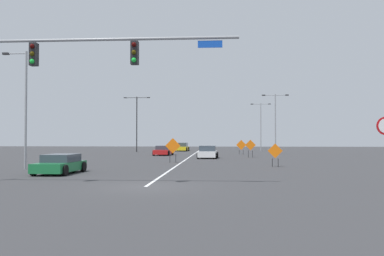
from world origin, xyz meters
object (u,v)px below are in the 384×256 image
object	(u,v)px
car_red_distant	(163,151)
car_yellow_approaching	(182,147)
street_lamp_mid_left	(275,118)
construction_sign_median_far	(275,152)
construction_sign_left_shoulder	(241,145)
construction_sign_right_lane	(173,147)
car_green_near	(60,164)
street_lamp_mid_right	(24,104)
street_lamp_near_left	(261,123)
construction_sign_right_shoulder	(250,146)
street_lamp_near_right	(137,119)
car_white_mid	(208,152)
traffic_signal_assembly	(35,67)

from	to	relation	value
car_red_distant	car_yellow_approaching	xyz separation A→B (m)	(0.91, 16.09, 0.08)
street_lamp_mid_left	car_red_distant	distance (m)	16.02
construction_sign_median_far	construction_sign_left_shoulder	distance (m)	22.56
construction_sign_right_lane	car_green_near	distance (m)	12.48
street_lamp_mid_right	street_lamp_near_left	distance (m)	44.44
street_lamp_mid_left	car_yellow_approaching	world-z (taller)	street_lamp_mid_left
construction_sign_median_far	car_green_near	xyz separation A→B (m)	(-14.05, -6.36, -0.54)
construction_sign_right_shoulder	construction_sign_right_lane	size ratio (longest dim) A/B	0.91
street_lamp_near_right	construction_sign_left_shoulder	bearing A→B (deg)	-28.09
street_lamp_near_right	street_lamp_mid_right	world-z (taller)	street_lamp_near_right
construction_sign_left_shoulder	construction_sign_right_lane	xyz separation A→B (m)	(-7.13, -17.82, 0.20)
car_white_mid	street_lamp_mid_left	bearing A→B (deg)	52.18
street_lamp_near_right	street_lamp_mid_left	bearing A→B (deg)	-18.89
car_white_mid	car_yellow_approaching	bearing A→B (deg)	102.04
construction_sign_median_far	car_red_distant	xyz separation A→B (m)	(-11.25, 19.54, -0.54)
street_lamp_near_left	construction_sign_right_shoulder	bearing A→B (deg)	-99.27
street_lamp_mid_left	construction_sign_right_lane	size ratio (longest dim) A/B	3.75
traffic_signal_assembly	street_lamp_mid_right	xyz separation A→B (m)	(-5.23, 9.25, -0.87)
construction_sign_median_far	car_green_near	bearing A→B (deg)	-155.65
street_lamp_mid_left	construction_sign_right_lane	bearing A→B (deg)	-121.65
street_lamp_mid_right	car_yellow_approaching	world-z (taller)	street_lamp_mid_right
construction_sign_median_far	car_green_near	distance (m)	15.43
street_lamp_mid_right	car_white_mid	xyz separation A→B (m)	(12.57, 15.70, -3.93)
traffic_signal_assembly	street_lamp_near_left	size ratio (longest dim) A/B	1.77
construction_sign_right_lane	street_lamp_near_left	bearing A→B (deg)	70.27
street_lamp_mid_left	car_red_distant	size ratio (longest dim) A/B	1.87
traffic_signal_assembly	street_lamp_near_left	world-z (taller)	street_lamp_near_left
construction_sign_left_shoulder	car_white_mid	xyz separation A→B (m)	(-4.21, -10.09, -0.55)
street_lamp_mid_left	car_green_near	world-z (taller)	street_lamp_mid_left
street_lamp_mid_right	construction_sign_right_shoulder	xyz separation A→B (m)	(17.30, 17.48, -3.30)
street_lamp_mid_right	construction_sign_right_lane	world-z (taller)	street_lamp_mid_right
construction_sign_right_lane	car_green_near	bearing A→B (deg)	-117.32
construction_sign_left_shoulder	car_red_distant	bearing A→B (deg)	-163.42
street_lamp_mid_right	construction_sign_left_shoulder	xyz separation A→B (m)	(16.78, 25.79, -3.38)
car_red_distant	car_yellow_approaching	distance (m)	16.11
construction_sign_median_far	car_red_distant	world-z (taller)	construction_sign_median_far
street_lamp_mid_right	car_green_near	xyz separation A→B (m)	(3.93, -3.09, -4.00)
street_lamp_near_left	car_white_mid	world-z (taller)	street_lamp_near_left
traffic_signal_assembly	car_yellow_approaching	world-z (taller)	traffic_signal_assembly
street_lamp_near_right	traffic_signal_assembly	bearing A→B (deg)	-84.27
street_lamp_mid_right	car_red_distant	xyz separation A→B (m)	(6.72, 22.80, -4.00)
construction_sign_right_lane	car_white_mid	world-z (taller)	construction_sign_right_lane
traffic_signal_assembly	street_lamp_near_left	distance (m)	50.95
car_red_distant	car_green_near	size ratio (longest dim) A/B	1.05
construction_sign_right_shoulder	construction_sign_left_shoulder	distance (m)	8.33
construction_sign_right_shoulder	construction_sign_right_lane	bearing A→B (deg)	-128.87
construction_sign_median_far	car_red_distant	bearing A→B (deg)	119.95
street_lamp_mid_left	street_lamp_mid_right	distance (m)	34.69
street_lamp_mid_right	car_yellow_approaching	size ratio (longest dim) A/B	1.84
street_lamp_mid_right	construction_sign_left_shoulder	bearing A→B (deg)	56.96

